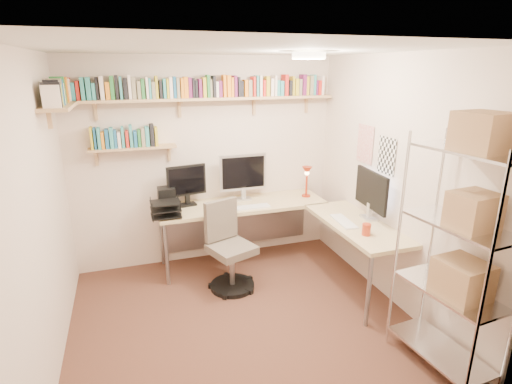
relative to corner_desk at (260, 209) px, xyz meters
The scene contains 6 objects.
ground 1.31m from the corner_desk, 118.29° to the right, with size 3.20×3.20×0.00m, color #4D2B21.
room_shell 1.30m from the corner_desk, 118.10° to the right, with size 3.24×3.04×2.52m.
wall_shelves 1.59m from the corner_desk, 157.68° to the left, with size 3.12×1.09×0.80m.
corner_desk is the anchor object (origin of this frame).
office_chair 0.63m from the corner_desk, 150.74° to the right, with size 0.56×0.56×0.98m.
wire_rack 2.30m from the corner_desk, 67.34° to the right, with size 0.47×0.86×2.08m.
Camera 1 is at (-0.92, -3.22, 2.36)m, focal length 28.00 mm.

